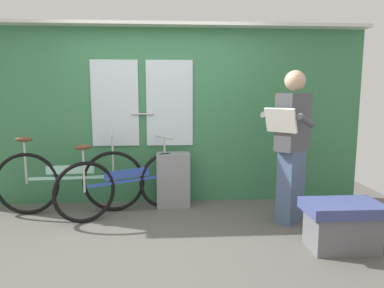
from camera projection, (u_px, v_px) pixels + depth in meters
The scene contains 7 objects.
ground_plane at pixel (156, 240), 3.51m from camera, with size 6.42×4.13×0.04m, color #56544F.
train_door_wall at pixel (158, 112), 4.57m from camera, with size 5.42×0.28×2.31m.
bicycle_near_door at pixel (70, 181), 4.21m from camera, with size 1.77×0.44×0.96m.
bicycle_leaning_behind at pixel (127, 184), 4.15m from camera, with size 1.52×0.89×0.91m.
passenger_reading_newspaper at pixel (292, 144), 3.84m from camera, with size 0.62×0.61×1.69m.
trash_bin_by_wall at pixel (173, 179), 4.50m from camera, with size 0.42×0.28×0.69m, color gray.
bench_seat_corner at pixel (342, 224), 3.24m from camera, with size 0.70×0.44×0.45m.
Camera 1 is at (0.15, -3.35, 1.45)m, focal length 32.63 mm.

